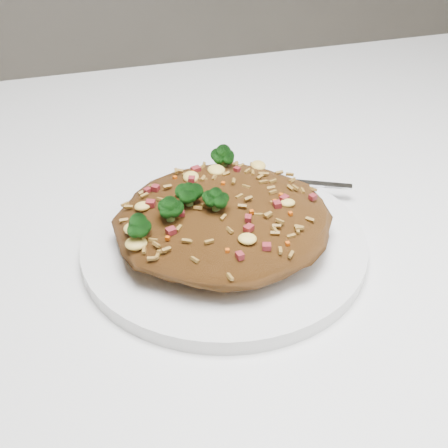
{
  "coord_description": "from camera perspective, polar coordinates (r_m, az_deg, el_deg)",
  "views": [
    {
      "loc": [
        -0.2,
        -0.48,
        1.1
      ],
      "look_at": [
        -0.07,
        -0.06,
        0.78
      ],
      "focal_mm": 50.0,
      "sensor_mm": 36.0,
      "label": 1
    }
  ],
  "objects": [
    {
      "name": "dining_table",
      "position": [
        0.69,
        4.73,
        -4.43
      ],
      "size": [
        1.2,
        0.8,
        0.75
      ],
      "color": "white",
      "rests_on": "ground"
    },
    {
      "name": "plate",
      "position": [
        0.56,
        0.0,
        -1.81
      ],
      "size": [
        0.26,
        0.26,
        0.01
      ],
      "primitive_type": "cylinder",
      "color": "white",
      "rests_on": "dining_table"
    },
    {
      "name": "fried_rice",
      "position": [
        0.54,
        -0.09,
        1.04
      ],
      "size": [
        0.19,
        0.18,
        0.06
      ],
      "color": "brown",
      "rests_on": "plate"
    },
    {
      "name": "fork",
      "position": [
        0.64,
        5.09,
        3.95
      ],
      "size": [
        0.15,
        0.08,
        0.0
      ],
      "rotation": [
        0.0,
        0.0,
        -0.44
      ],
      "color": "silver",
      "rests_on": "plate"
    }
  ]
}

